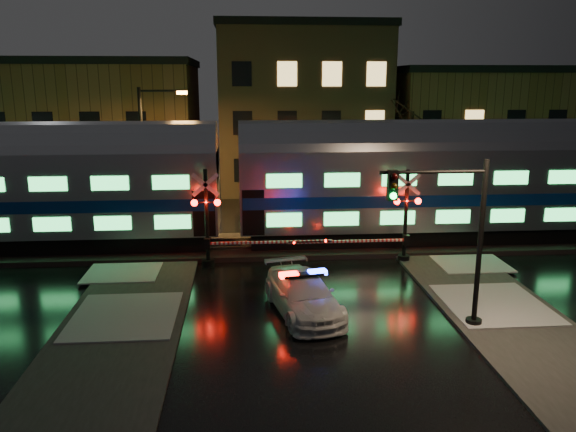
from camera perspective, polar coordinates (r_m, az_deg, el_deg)
The scene contains 13 objects.
ground at distance 22.72m, azimuth 1.74°, elevation -6.85°, with size 120.00×120.00×0.00m, color black.
ballast at distance 27.40m, azimuth 0.61°, elevation -3.00°, with size 90.00×4.20×0.24m, color black.
sidewalk_left at distance 17.57m, azimuth -18.17°, elevation -13.72°, with size 4.00×20.00×0.12m, color #2D2D2D.
sidewalk_right at distance 19.24m, azimuth 23.93°, elevation -11.78°, with size 4.00×20.00×0.12m, color #2D2D2D.
building_left at distance 44.59m, azimuth -18.52°, elevation 8.43°, with size 14.00×10.00×9.00m, color brown.
building_mid at distance 43.94m, azimuth 1.20°, elevation 10.68°, with size 12.00×11.00×11.50m, color brown.
building_right at distance 46.68m, azimuth 17.52°, elevation 8.39°, with size 12.00×10.00×8.50m, color brown.
train at distance 26.56m, azimuth -6.03°, elevation 3.64°, with size 51.00×3.12×5.92m.
police_car at distance 19.68m, azimuth 1.54°, elevation -7.97°, with size 2.83×5.04×1.54m.
crossing_signal_right at distance 25.19m, azimuth 11.11°, elevation -0.93°, with size 5.92×0.66×4.19m.
crossing_signal_left at distance 24.30m, azimuth -7.42°, elevation -1.18°, with size 6.10×0.67×4.32m.
traffic_light at distance 18.53m, azimuth 16.52°, elevation -2.52°, with size 3.60×0.67×5.57m.
streetlight at distance 30.80m, azimuth -14.08°, elevation 6.56°, with size 2.55×0.27×7.63m.
Camera 1 is at (-2.36, -21.17, 7.89)m, focal length 35.00 mm.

